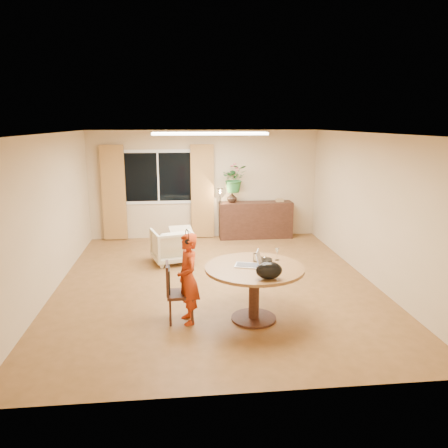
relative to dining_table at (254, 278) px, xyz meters
name	(u,v)px	position (x,y,z in m)	size (l,w,h in m)	color
floor	(216,283)	(-0.41, 1.51, -0.63)	(6.50, 6.50, 0.00)	brown
ceiling	(216,133)	(-0.41, 1.51, 1.97)	(6.50, 6.50, 0.00)	white
wall_back	(204,185)	(-0.41, 4.76, 0.67)	(5.50, 5.50, 0.00)	tan
wall_left	(49,215)	(-3.16, 1.51, 0.67)	(6.50, 6.50, 0.00)	tan
wall_right	(370,208)	(2.34, 1.51, 0.67)	(6.50, 6.50, 0.00)	tan
window	(158,177)	(-1.51, 4.74, 0.87)	(1.70, 0.03, 1.30)	white
curtain_left	(114,193)	(-2.56, 4.67, 0.52)	(0.55, 0.08, 2.25)	olive
curtain_right	(202,192)	(-0.46, 4.67, 0.52)	(0.55, 0.08, 2.25)	olive
ceiling_panel	(210,134)	(-0.41, 2.71, 1.94)	(2.20, 0.35, 0.05)	white
dining_table	(254,278)	(0.00, 0.00, 0.00)	(1.40, 1.40, 0.80)	brown
dining_chair	(181,292)	(-1.04, 0.06, -0.20)	(0.41, 0.38, 0.87)	black
child	(188,279)	(-0.94, 0.03, 0.02)	(0.31, 0.47, 1.30)	red
laptop	(247,258)	(-0.10, 0.04, 0.29)	(0.37, 0.24, 0.24)	#B7B7BC
tumbler	(256,257)	(0.06, 0.25, 0.23)	(0.08, 0.08, 0.11)	white
wine_glass	(277,254)	(0.38, 0.26, 0.26)	(0.07, 0.07, 0.19)	white
pot_lid	(264,259)	(0.19, 0.27, 0.19)	(0.24, 0.24, 0.04)	white
handbag	(269,271)	(0.10, -0.51, 0.29)	(0.35, 0.20, 0.23)	black
armchair	(172,246)	(-1.20, 2.78, -0.28)	(0.74, 0.76, 0.69)	beige
throw	(182,229)	(-0.99, 2.74, 0.08)	(0.45, 0.55, 0.03)	beige
sideboard	(256,220)	(0.82, 4.52, -0.18)	(1.78, 0.43, 0.89)	black
vase	(232,197)	(0.24, 4.52, 0.38)	(0.24, 0.24, 0.25)	black
bouquet	(234,179)	(0.30, 4.52, 0.84)	(0.59, 0.51, 0.66)	#306A27
book_stack	(280,200)	(1.41, 4.52, 0.30)	(0.19, 0.14, 0.08)	#96744C
desk_lamp	(220,196)	(-0.05, 4.47, 0.44)	(0.15, 0.15, 0.37)	black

